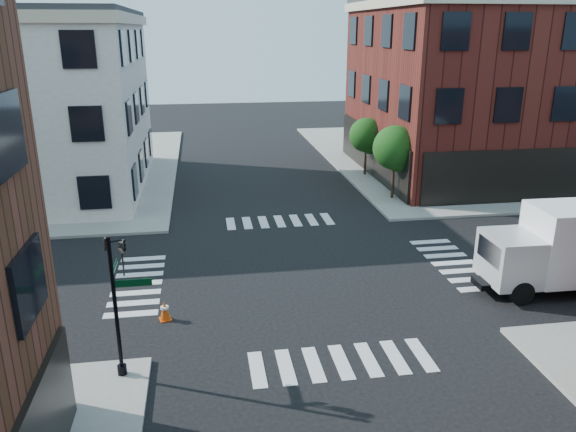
# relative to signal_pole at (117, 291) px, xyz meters

# --- Properties ---
(ground) EXTENTS (120.00, 120.00, 0.00)m
(ground) POSITION_rel_signal_pole_xyz_m (6.72, 6.68, -2.86)
(ground) COLOR black
(ground) RESTS_ON ground
(sidewalk_ne) EXTENTS (30.00, 30.00, 0.15)m
(sidewalk_ne) POSITION_rel_signal_pole_xyz_m (27.72, 27.68, -2.78)
(sidewalk_ne) COLOR gray
(sidewalk_ne) RESTS_ON ground
(building_ne) EXTENTS (25.00, 16.00, 12.00)m
(building_ne) POSITION_rel_signal_pole_xyz_m (27.22, 22.68, 3.14)
(building_ne) COLOR #451511
(building_ne) RESTS_ON ground
(tree_near) EXTENTS (2.69, 2.69, 4.49)m
(tree_near) POSITION_rel_signal_pole_xyz_m (14.28, 16.65, 0.30)
(tree_near) COLOR black
(tree_near) RESTS_ON ground
(tree_far) EXTENTS (2.43, 2.43, 4.07)m
(tree_far) POSITION_rel_signal_pole_xyz_m (14.28, 22.65, 0.02)
(tree_far) COLOR black
(tree_far) RESTS_ON ground
(signal_pole) EXTENTS (1.29, 1.24, 4.60)m
(signal_pole) POSITION_rel_signal_pole_xyz_m (0.00, 0.00, 0.00)
(signal_pole) COLOR black
(signal_pole) RESTS_ON ground
(traffic_cone) EXTENTS (0.51, 0.51, 0.76)m
(traffic_cone) POSITION_rel_signal_pole_xyz_m (1.02, 3.37, -2.49)
(traffic_cone) COLOR #D24409
(traffic_cone) RESTS_ON ground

